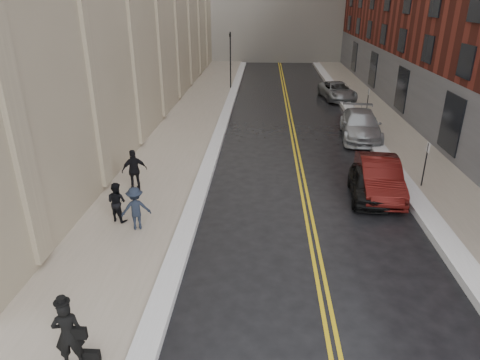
# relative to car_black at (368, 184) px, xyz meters

# --- Properties ---
(ground) EXTENTS (160.00, 160.00, 0.00)m
(ground) POSITION_rel_car_black_xyz_m (-5.20, -6.87, -0.65)
(ground) COLOR black
(ground) RESTS_ON ground
(sidewalk_left) EXTENTS (4.00, 64.00, 0.15)m
(sidewalk_left) POSITION_rel_car_black_xyz_m (-9.70, 9.13, -0.58)
(sidewalk_left) COLOR gray
(sidewalk_left) RESTS_ON ground
(sidewalk_right) EXTENTS (3.00, 64.00, 0.15)m
(sidewalk_right) POSITION_rel_car_black_xyz_m (3.80, 9.13, -0.58)
(sidewalk_right) COLOR gray
(sidewalk_right) RESTS_ON ground
(lane_stripe_a) EXTENTS (0.12, 64.00, 0.01)m
(lane_stripe_a) POSITION_rel_car_black_xyz_m (-2.82, 9.13, -0.65)
(lane_stripe_a) COLOR gold
(lane_stripe_a) RESTS_ON ground
(lane_stripe_b) EXTENTS (0.12, 64.00, 0.01)m
(lane_stripe_b) POSITION_rel_car_black_xyz_m (-2.58, 9.13, -0.65)
(lane_stripe_b) COLOR gold
(lane_stripe_b) RESTS_ON ground
(snow_ridge_left) EXTENTS (0.70, 60.80, 0.26)m
(snow_ridge_left) POSITION_rel_car_black_xyz_m (-7.40, 9.13, -0.52)
(snow_ridge_left) COLOR white
(snow_ridge_left) RESTS_ON ground
(snow_ridge_right) EXTENTS (0.85, 60.80, 0.30)m
(snow_ridge_right) POSITION_rel_car_black_xyz_m (1.95, 9.13, -0.50)
(snow_ridge_right) COLOR white
(snow_ridge_right) RESTS_ON ground
(traffic_signal) EXTENTS (0.18, 0.15, 5.20)m
(traffic_signal) POSITION_rel_car_black_xyz_m (-7.80, 23.13, 2.43)
(traffic_signal) COLOR black
(traffic_signal) RESTS_ON ground
(parking_sign_near) EXTENTS (0.06, 0.35, 2.23)m
(parking_sign_near) POSITION_rel_car_black_xyz_m (2.70, 1.13, 0.71)
(parking_sign_near) COLOR black
(parking_sign_near) RESTS_ON ground
(parking_sign_far) EXTENTS (0.06, 0.35, 2.23)m
(parking_sign_far) POSITION_rel_car_black_xyz_m (2.70, 13.13, 0.71)
(parking_sign_far) COLOR black
(parking_sign_far) RESTS_ON ground
(car_black) EXTENTS (1.90, 3.95, 1.30)m
(car_black) POSITION_rel_car_black_xyz_m (0.00, 0.00, 0.00)
(car_black) COLOR black
(car_black) RESTS_ON ground
(car_maroon) EXTENTS (2.06, 4.94, 1.59)m
(car_maroon) POSITION_rel_car_black_xyz_m (0.57, 0.55, 0.14)
(car_maroon) COLOR #490F0D
(car_maroon) RESTS_ON ground
(car_silver_near) EXTENTS (2.83, 5.81, 1.63)m
(car_silver_near) POSITION_rel_car_black_xyz_m (1.39, 8.74, 0.16)
(car_silver_near) COLOR #ABAFB3
(car_silver_near) RESTS_ON ground
(car_silver_far) EXTENTS (3.04, 5.39, 1.42)m
(car_silver_far) POSITION_rel_car_black_xyz_m (1.60, 19.63, 0.06)
(car_silver_far) COLOR gray
(car_silver_far) RESTS_ON ground
(pedestrian_main) EXTENTS (0.76, 0.61, 1.82)m
(pedestrian_main) POSITION_rel_car_black_xyz_m (-8.97, -9.92, 0.41)
(pedestrian_main) COLOR black
(pedestrian_main) RESTS_ON sidewalk_left
(pedestrian_a) EXTENTS (0.94, 0.85, 1.58)m
(pedestrian_a) POSITION_rel_car_black_xyz_m (-10.14, -2.91, 0.29)
(pedestrian_a) COLOR black
(pedestrian_a) RESTS_ON sidewalk_left
(pedestrian_b) EXTENTS (1.21, 0.92, 1.67)m
(pedestrian_b) POSITION_rel_car_black_xyz_m (-9.24, -3.48, 0.33)
(pedestrian_b) COLOR #19202E
(pedestrian_b) RESTS_ON sidewalk_left
(pedestrian_c) EXTENTS (1.19, 0.87, 1.88)m
(pedestrian_c) POSITION_rel_car_black_xyz_m (-10.26, -0.05, 0.44)
(pedestrian_c) COLOR black
(pedestrian_c) RESTS_ON sidewalk_left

